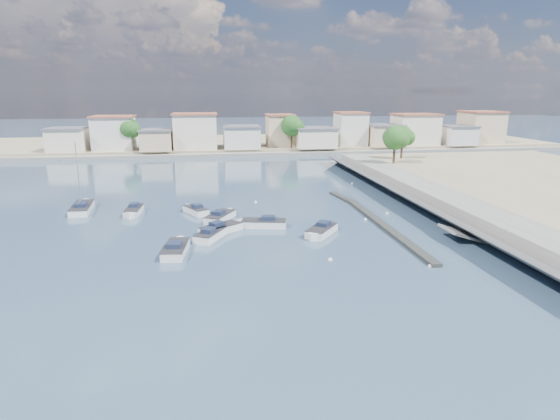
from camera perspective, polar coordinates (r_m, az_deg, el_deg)
The scene contains 17 objects.
ground at distance 80.71m, azimuth 0.07°, elevation 3.70°, with size 400.00×400.00×0.00m, color #344B68.
seawall_walkway at distance 61.49m, azimuth 21.48°, elevation 0.18°, with size 5.00×90.00×1.80m, color slate.
breakwater at distance 56.48m, azimuth 11.34°, elevation -1.04°, with size 2.00×31.02×0.35m.
far_shore_land at distance 131.72m, azimuth -3.46°, elevation 8.10°, with size 160.00×40.00×1.40m, color gray.
far_shore_quay at distance 111.01m, azimuth -2.42°, elevation 6.81°, with size 160.00×2.50×0.80m, color slate.
far_town at distance 117.99m, azimuth 2.47°, elevation 9.46°, with size 113.01×12.80×8.35m.
shore_trees at distance 108.82m, azimuth 2.15°, elevation 9.74°, with size 74.56×38.32×7.92m.
motorboat_a at distance 45.39m, azimuth -12.53°, elevation -4.63°, with size 2.53×5.70×1.48m.
motorboat_b at distance 49.06m, azimuth -8.35°, elevation -3.00°, with size 3.65×4.88×1.48m.
motorboat_c at distance 52.62m, azimuth -2.26°, elevation -1.66°, with size 5.62×2.87×1.48m.
motorboat_d at distance 49.84m, azimuth 4.99°, elevation -2.62°, with size 4.34×4.93×1.48m.
motorboat_e at distance 55.94m, azimuth -7.18°, elevation -0.80°, with size 3.98×5.24×1.48m.
motorboat_f at distance 59.36m, azimuth -10.32°, elevation -0.04°, with size 3.37×4.34×1.48m.
motorboat_g at distance 60.62m, azimuth -17.44°, elevation -0.17°, with size 1.99×5.08×1.48m.
motorboat_h at distance 51.10m, azimuth -7.02°, elevation -2.25°, with size 4.89×4.38×1.48m.
sailboat at distance 64.83m, azimuth -22.96°, elevation 0.28°, with size 2.79×7.42×9.00m.
mooring_buoys at distance 56.83m, azimuth 8.36°, elevation -0.94°, with size 17.47×37.62×0.39m.
Camera 1 is at (-12.25, -38.39, 14.83)m, focal length 30.00 mm.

